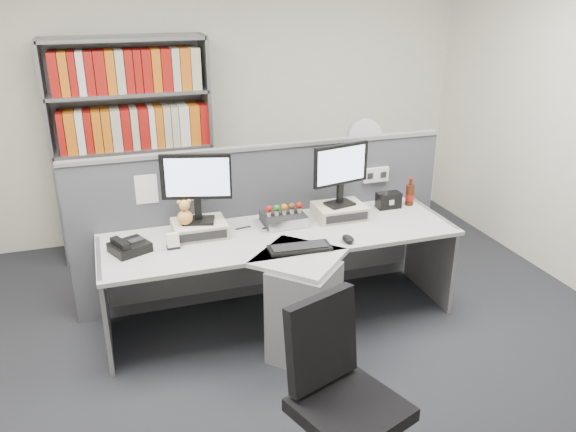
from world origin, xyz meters
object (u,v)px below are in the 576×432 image
object	(u,v)px
desk_calendar	(173,242)
speaker	(388,200)
keyboard	(300,248)
cola_bottle	(410,195)
shelving_unit	(134,152)
filing_cabinet	(360,207)
desktop_pc	(284,219)
desk	(290,279)
desk_phone	(129,247)
office_chair	(339,393)
desk_fan	(364,139)
monitor_left	(196,182)
mouse	(348,239)
monitor_right	(341,169)

from	to	relation	value
desk_calendar	speaker	world-z (taller)	speaker
keyboard	cola_bottle	distance (m)	1.26
speaker	shelving_unit	size ratio (longest dim) A/B	0.10
cola_bottle	filing_cabinet	bearing A→B (deg)	88.78
desktop_pc	shelving_unit	world-z (taller)	shelving_unit
desk	desk_phone	distance (m)	1.14
speaker	office_chair	xyz separation A→B (m)	(-1.18, -1.79, -0.25)
desk_fan	cola_bottle	bearing A→B (deg)	-91.22
desk	cola_bottle	bearing A→B (deg)	20.74
desk	monitor_left	bearing A→B (deg)	146.03
monitor_left	mouse	distance (m)	1.14
filing_cabinet	desktop_pc	bearing A→B (deg)	-138.02
shelving_unit	office_chair	world-z (taller)	shelving_unit
desktop_pc	desk_phone	distance (m)	1.16
monitor_left	cola_bottle	distance (m)	1.78
keyboard	speaker	distance (m)	1.09
desk_phone	mouse	bearing A→B (deg)	-11.96
desktop_pc	cola_bottle	world-z (taller)	cola_bottle
keyboard	speaker	world-z (taller)	speaker
desktop_pc	office_chair	size ratio (longest dim) A/B	0.31
mouse	filing_cabinet	xyz separation A→B (m)	(0.80, 1.47, -0.39)
monitor_left	monitor_right	distance (m)	1.10
desktop_pc	keyboard	xyz separation A→B (m)	(-0.04, -0.47, -0.03)
speaker	shelving_unit	bearing A→B (deg)	143.32
desk	monitor_left	xyz separation A→B (m)	(-0.57, 0.38, 0.67)
desktop_pc	desk_fan	size ratio (longest dim) A/B	0.58
monitor_right	keyboard	world-z (taller)	monitor_right
monitor_right	desk_fan	world-z (taller)	monitor_right
cola_bottle	filing_cabinet	xyz separation A→B (m)	(0.02, 0.95, -0.46)
desk	desk_fan	xyz separation A→B (m)	(1.20, 1.40, 0.58)
monitor_left	desk_fan	world-z (taller)	monitor_left
mouse	desktop_pc	bearing A→B (deg)	125.97
cola_bottle	filing_cabinet	distance (m)	1.06
monitor_right	desk	bearing A→B (deg)	-144.10
shelving_unit	filing_cabinet	size ratio (longest dim) A/B	2.86
shelving_unit	mouse	bearing A→B (deg)	-55.80
monitor_left	monitor_right	bearing A→B (deg)	-0.00
monitor_right	office_chair	distance (m)	1.96
speaker	desk_fan	world-z (taller)	desk_fan
keyboard	cola_bottle	size ratio (longest dim) A/B	1.89
shelving_unit	cola_bottle	bearing A→B (deg)	-33.98
desk	mouse	world-z (taller)	mouse
desk_calendar	filing_cabinet	xyz separation A→B (m)	(1.98, 1.19, -0.42)
monitor_right	office_chair	world-z (taller)	monitor_right
mouse	cola_bottle	bearing A→B (deg)	33.76
monitor_right	desk_fan	xyz separation A→B (m)	(0.67, 1.02, -0.07)
mouse	desk_fan	size ratio (longest dim) A/B	0.23
cola_bottle	monitor_right	bearing A→B (deg)	-174.45
desktop_pc	mouse	distance (m)	0.56
keyboard	shelving_unit	bearing A→B (deg)	115.83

